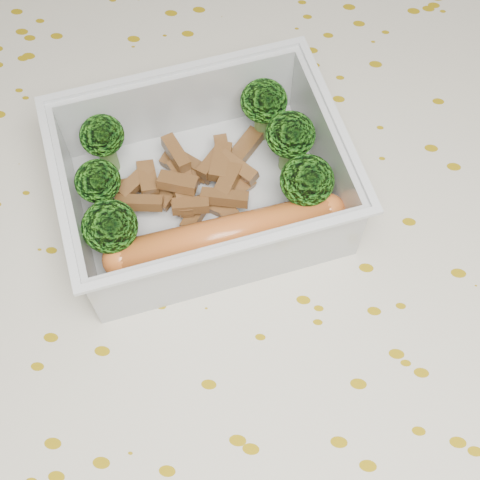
# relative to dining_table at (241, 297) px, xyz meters

# --- Properties ---
(ground_plane) EXTENTS (4.00, 4.00, 0.00)m
(ground_plane) POSITION_rel_dining_table_xyz_m (0.00, 0.00, -0.67)
(ground_plane) COLOR olive
(ground_plane) RESTS_ON ground
(dining_table) EXTENTS (1.40, 0.90, 0.75)m
(dining_table) POSITION_rel_dining_table_xyz_m (0.00, 0.00, 0.00)
(dining_table) COLOR brown
(dining_table) RESTS_ON ground
(tablecloth) EXTENTS (1.46, 0.96, 0.19)m
(tablecloth) POSITION_rel_dining_table_xyz_m (0.00, 0.00, 0.05)
(tablecloth) COLOR beige
(tablecloth) RESTS_ON dining_table
(lunch_container) EXTENTS (0.21, 0.19, 0.06)m
(lunch_container) POSITION_rel_dining_table_xyz_m (-0.03, 0.03, 0.11)
(lunch_container) COLOR silver
(lunch_container) RESTS_ON tablecloth
(broccoli_florets) EXTENTS (0.16, 0.13, 0.05)m
(broccoli_florets) POSITION_rel_dining_table_xyz_m (-0.03, 0.04, 0.13)
(broccoli_florets) COLOR #608C3F
(broccoli_florets) RESTS_ON lunch_container
(meat_pile) EXTENTS (0.10, 0.09, 0.03)m
(meat_pile) POSITION_rel_dining_table_xyz_m (-0.03, 0.04, 0.10)
(meat_pile) COLOR brown
(meat_pile) RESTS_ON lunch_container
(sausage) EXTENTS (0.14, 0.07, 0.02)m
(sausage) POSITION_rel_dining_table_xyz_m (-0.01, -0.01, 0.11)
(sausage) COLOR #CC6227
(sausage) RESTS_ON lunch_container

